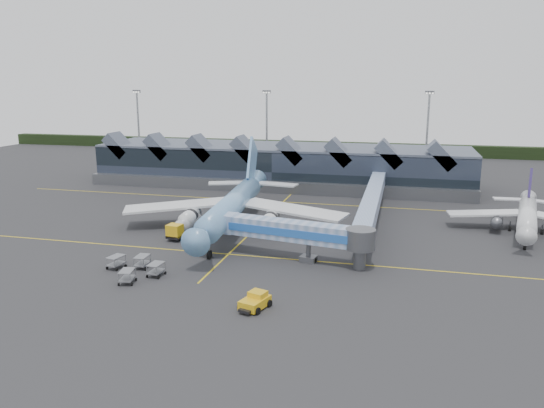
% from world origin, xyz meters
% --- Properties ---
extents(ground, '(260.00, 260.00, 0.00)m').
position_xyz_m(ground, '(0.00, 0.00, 0.00)').
color(ground, '#242426').
rests_on(ground, ground).
extents(taxi_stripes, '(120.00, 60.00, 0.01)m').
position_xyz_m(taxi_stripes, '(0.00, 10.00, 0.01)').
color(taxi_stripes, yellow).
rests_on(taxi_stripes, ground).
extents(tree_line_far, '(260.00, 4.00, 4.00)m').
position_xyz_m(tree_line_far, '(0.00, 110.00, 2.00)').
color(tree_line_far, black).
rests_on(tree_line_far, ground).
extents(terminal, '(90.00, 22.25, 12.52)m').
position_xyz_m(terminal, '(-5.07, 47.35, 4.88)').
color(terminal, black).
rests_on(terminal, ground).
extents(light_masts, '(132.40, 42.56, 22.45)m').
position_xyz_m(light_masts, '(21.00, 62.80, 12.49)').
color(light_masts, gray).
rests_on(light_masts, ground).
extents(main_airliner, '(39.25, 45.35, 14.56)m').
position_xyz_m(main_airliner, '(-3.66, 6.29, 4.28)').
color(main_airliner, '#6DB1DE').
rests_on(main_airliner, ground).
extents(regional_jet, '(25.42, 28.15, 9.71)m').
position_xyz_m(regional_jet, '(44.73, 15.31, 3.08)').
color(regional_jet, silver).
rests_on(regional_jet, ground).
extents(jet_bridge, '(23.25, 7.27, 5.68)m').
position_xyz_m(jet_bridge, '(10.99, -8.23, 4.02)').
color(jet_bridge, '#7192BD').
rests_on(jet_bridge, ground).
extents(fuel_truck, '(3.44, 9.00, 2.99)m').
position_xyz_m(fuel_truck, '(-9.96, -0.25, 1.68)').
color(fuel_truck, black).
rests_on(fuel_truck, ground).
extents(pushback_tug, '(3.45, 4.47, 1.81)m').
position_xyz_m(pushback_tug, '(8.99, -25.42, 0.81)').
color(pushback_tug, gold).
rests_on(pushback_tug, ground).
extents(baggage_carts, '(8.52, 8.18, 1.70)m').
position_xyz_m(baggage_carts, '(-9.26, -18.65, 0.96)').
color(baggage_carts, gray).
rests_on(baggage_carts, ground).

